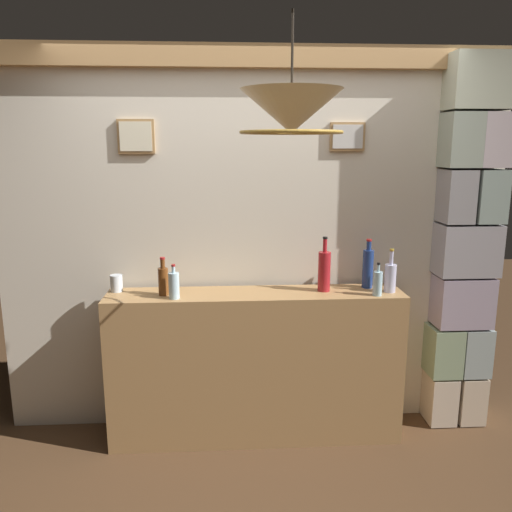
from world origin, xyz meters
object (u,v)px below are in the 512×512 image
liquor_bottle_rum (378,283)px  glass_tumbler_rocks (116,283)px  liquor_bottle_vodka (174,285)px  liquor_bottle_tequila (324,270)px  liquor_bottle_amaro (390,277)px  pendant_lamp (291,113)px  liquor_bottle_whiskey (368,268)px  liquor_bottle_rye (163,280)px

liquor_bottle_rum → glass_tumbler_rocks: liquor_bottle_rum is taller
liquor_bottle_vodka → liquor_bottle_tequila: liquor_bottle_tequila is taller
liquor_bottle_vodka → liquor_bottle_amaro: 1.36m
glass_tumbler_rocks → pendant_lamp: size_ratio=0.20×
liquor_bottle_whiskey → pendant_lamp: size_ratio=0.59×
liquor_bottle_tequila → liquor_bottle_whiskey: bearing=11.2°
liquor_bottle_tequila → pendant_lamp: (-0.31, -0.68, 0.93)m
liquor_bottle_whiskey → liquor_bottle_amaro: 0.16m
liquor_bottle_tequila → liquor_bottle_amaro: bearing=-6.9°
liquor_bottle_rye → pendant_lamp: (0.70, -0.65, 0.97)m
liquor_bottle_tequila → liquor_bottle_whiskey: size_ratio=1.09×
liquor_bottle_rye → liquor_bottle_amaro: liquor_bottle_amaro is taller
glass_tumbler_rocks → liquor_bottle_rye: bearing=-17.8°
liquor_bottle_amaro → pendant_lamp: size_ratio=0.51×
liquor_bottle_vodka → pendant_lamp: 1.30m
liquor_bottle_vodka → liquor_bottle_tequila: 0.95m
liquor_bottle_rum → liquor_bottle_rye: bearing=176.1°
liquor_bottle_amaro → glass_tumbler_rocks: liquor_bottle_amaro is taller
liquor_bottle_amaro → pendant_lamp: (-0.73, -0.63, 0.97)m
liquor_bottle_tequila → pendant_lamp: bearing=-114.6°
glass_tumbler_rocks → pendant_lamp: 1.62m
liquor_bottle_vodka → liquor_bottle_rum: size_ratio=1.03×
liquor_bottle_rye → glass_tumbler_rocks: (-0.31, 0.10, -0.04)m
glass_tumbler_rocks → pendant_lamp: bearing=-36.5°
liquor_bottle_whiskey → pendant_lamp: bearing=-129.5°
liquor_bottle_rum → liquor_bottle_vodka: bearing=179.5°
liquor_bottle_tequila → liquor_bottle_rum: liquor_bottle_tequila is taller
liquor_bottle_vodka → liquor_bottle_rum: 1.26m
liquor_bottle_rum → liquor_bottle_tequila: bearing=158.5°
liquor_bottle_rye → liquor_bottle_vodka: bearing=-47.6°
liquor_bottle_rum → liquor_bottle_amaro: bearing=35.4°
liquor_bottle_rum → glass_tumbler_rocks: bearing=173.4°
liquor_bottle_rye → liquor_bottle_amaro: (1.43, -0.02, 0.00)m
liquor_bottle_tequila → liquor_bottle_whiskey: 0.31m
liquor_bottle_vodka → glass_tumbler_rocks: liquor_bottle_vodka is taller
pendant_lamp → liquor_bottle_vodka: bearing=137.8°
liquor_bottle_amaro → liquor_bottle_rye: bearing=179.3°
liquor_bottle_rum → pendant_lamp: size_ratio=0.38×
liquor_bottle_vodka → liquor_bottle_amaro: liquor_bottle_amaro is taller
pendant_lamp → liquor_bottle_tequila: bearing=65.4°
liquor_bottle_rum → pendant_lamp: bearing=-138.2°
pendant_lamp → glass_tumbler_rocks: bearing=143.5°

